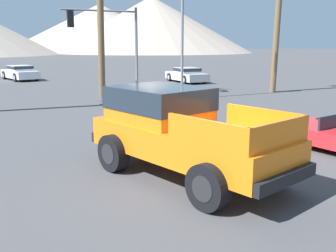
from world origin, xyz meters
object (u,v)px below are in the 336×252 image
(parked_car_silver, at_px, (187,75))
(parked_car_white, at_px, (20,72))
(orange_pickup_truck, at_px, (177,127))
(traffic_light_main, at_px, (107,32))

(parked_car_silver, bearing_deg, parked_car_white, 147.02)
(orange_pickup_truck, relative_size, parked_car_white, 1.13)
(parked_car_white, xyz_separation_m, traffic_light_main, (3.79, -11.81, 2.96))
(orange_pickup_truck, xyz_separation_m, parked_car_white, (-0.76, 26.63, -0.50))
(parked_car_white, height_order, traffic_light_main, traffic_light_main)
(parked_car_white, xyz_separation_m, parked_car_silver, (11.35, -7.65, -0.03))
(traffic_light_main, bearing_deg, orange_pickup_truck, 78.44)
(traffic_light_main, bearing_deg, parked_car_white, -72.22)
(orange_pickup_truck, distance_m, parked_car_white, 26.65)
(parked_car_silver, relative_size, traffic_light_main, 0.85)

